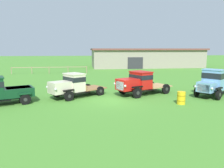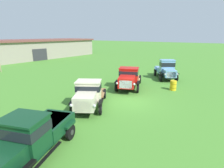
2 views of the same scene
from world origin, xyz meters
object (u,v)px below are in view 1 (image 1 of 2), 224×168
at_px(vintage_truck_second_in_line, 72,85).
at_px(oil_drum_beside_row, 181,98).
at_px(farm_shed, 146,58).
at_px(vintage_truck_far_side, 214,83).
at_px(vintage_truck_midrow_center, 139,82).

bearing_deg(vintage_truck_second_in_line, oil_drum_beside_row, -22.70).
bearing_deg(oil_drum_beside_row, farm_shed, 77.89).
xyz_separation_m(farm_shed, vintage_truck_far_side, (-3.24, -31.62, -0.97)).
distance_m(vintage_truck_second_in_line, vintage_truck_midrow_center, 5.82).
distance_m(farm_shed, vintage_truck_midrow_center, 31.73).
distance_m(vintage_truck_second_in_line, vintage_truck_far_side, 12.21).
height_order(vintage_truck_midrow_center, vintage_truck_far_side, vintage_truck_far_side).
xyz_separation_m(farm_shed, vintage_truck_second_in_line, (-15.39, -30.51, -1.03)).
height_order(farm_shed, vintage_truck_midrow_center, farm_shed).
xyz_separation_m(farm_shed, vintage_truck_midrow_center, (-9.58, -30.24, -0.98)).
bearing_deg(vintage_truck_second_in_line, farm_shed, 63.23).
bearing_deg(vintage_truck_midrow_center, oil_drum_beside_row, -57.89).
bearing_deg(vintage_truck_midrow_center, vintage_truck_second_in_line, -177.32).
bearing_deg(vintage_truck_midrow_center, vintage_truck_far_side, -12.32).
relative_size(vintage_truck_midrow_center, oil_drum_beside_row, 5.97).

